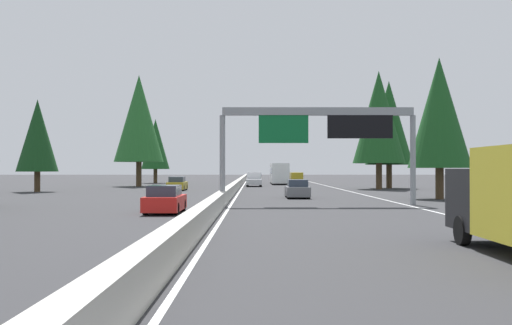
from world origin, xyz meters
TOP-DOWN VIEW (x-y plane):
  - ground_plane at (60.00, 0.00)m, footprint 320.00×320.00m
  - median_barrier at (80.00, 0.30)m, footprint 180.00×0.56m
  - shoulder_stripe_right at (70.00, -11.52)m, footprint 160.00×0.16m
  - shoulder_stripe_median at (70.00, -0.25)m, footprint 160.00×0.16m
  - sign_gantry_overhead at (34.56, -6.04)m, footprint 0.50×12.68m
  - sedan_far_left at (43.71, -5.19)m, footprint 4.40×1.80m
  - pickup_distant_b at (74.70, -1.71)m, footprint 5.60×2.00m
  - bus_near_right at (86.42, -5.51)m, footprint 11.50×2.55m
  - minivan_distant_a at (95.77, -8.78)m, footprint 5.00×1.95m
  - oncoming_near at (60.04, 6.52)m, footprint 4.40×1.80m
  - oncoming_far at (27.69, 2.96)m, footprint 4.40×1.80m
  - conifer_right_near at (41.75, -15.97)m, footprint 4.80×4.80m
  - conifer_right_mid at (63.30, -15.84)m, footprint 5.90×5.90m
  - conifer_right_far at (66.81, -17.78)m, footprint 5.62×5.62m
  - conifer_left_near at (55.87, 20.02)m, footprint 4.09×4.09m
  - conifer_left_mid at (74.28, 13.42)m, footprint 6.45×6.45m
  - conifer_left_far at (91.57, 14.13)m, footprint 4.53×4.53m

SIDE VIEW (x-z plane):
  - ground_plane at x=60.00m, z-range 0.00..0.00m
  - shoulder_stripe_right at x=70.00m, z-range 0.00..0.01m
  - shoulder_stripe_median at x=70.00m, z-range 0.00..0.01m
  - median_barrier at x=80.00m, z-range 0.00..0.90m
  - sedan_far_left at x=43.71m, z-range -0.05..1.42m
  - oncoming_near at x=60.04m, z-range -0.05..1.42m
  - oncoming_far at x=27.69m, z-range -0.05..1.42m
  - pickup_distant_b at x=74.70m, z-range -0.02..1.84m
  - minivan_distant_a at x=95.77m, z-range 0.11..1.80m
  - bus_near_right at x=86.42m, z-range 0.17..3.27m
  - sign_gantry_overhead at x=34.56m, z-range 1.86..8.15m
  - conifer_left_near at x=55.87m, z-range 1.00..10.30m
  - conifer_left_far at x=91.57m, z-range 1.11..11.39m
  - conifer_right_near at x=41.75m, z-range 1.17..12.07m
  - conifer_right_far at x=66.81m, z-range 1.38..14.16m
  - conifer_right_mid at x=63.30m, z-range 1.45..14.86m
  - conifer_left_mid at x=74.28m, z-range 1.59..16.26m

